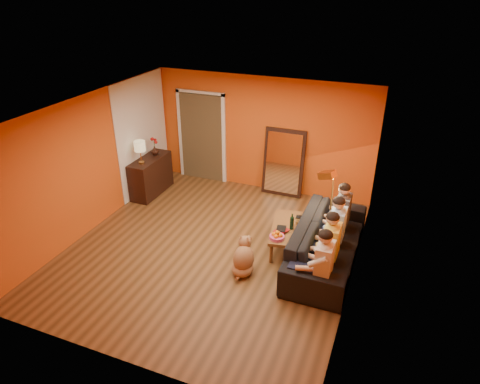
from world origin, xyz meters
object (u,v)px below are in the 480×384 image
at_px(table_lamp, 140,152).
at_px(laptop, 304,219).
at_px(sofa, 327,242).
at_px(person_mid_left, 331,246).
at_px(dog, 244,256).
at_px(person_far_right, 342,214).
at_px(wine_bottle, 292,221).
at_px(vase, 155,151).
at_px(person_mid_right, 337,229).
at_px(mirror_frame, 284,163).
at_px(sideboard, 151,176).
at_px(floor_lamp, 330,209).
at_px(person_far_left, 324,265).
at_px(coffee_table, 289,237).
at_px(tumbler, 298,223).

height_order(table_lamp, laptop, table_lamp).
relative_size(sofa, person_mid_left, 2.12).
xyz_separation_m(dog, person_far_right, (1.34, 1.51, 0.28)).
distance_m(wine_bottle, vase, 3.80).
distance_m(dog, person_mid_right, 1.68).
distance_m(mirror_frame, sideboard, 3.01).
distance_m(floor_lamp, person_far_right, 0.26).
distance_m(sideboard, laptop, 3.75).
xyz_separation_m(person_far_left, wine_bottle, (-0.80, 1.11, -0.03)).
distance_m(table_lamp, person_mid_left, 4.58).
distance_m(person_far_right, vase, 4.44).
height_order(coffee_table, person_far_right, person_far_right).
bearing_deg(tumbler, sideboard, 167.02).
height_order(mirror_frame, tumbler, mirror_frame).
distance_m(person_mid_right, laptop, 0.81).
xyz_separation_m(dog, tumbler, (0.61, 1.15, 0.14)).
xyz_separation_m(dog, person_far_left, (1.34, -0.14, 0.28)).
height_order(person_far_left, vase, person_far_left).
height_order(coffee_table, person_mid_right, person_mid_right).
relative_size(table_lamp, person_mid_left, 0.42).
distance_m(coffee_table, person_far_left, 1.50).
height_order(mirror_frame, person_far_right, mirror_frame).
distance_m(mirror_frame, person_far_right, 2.22).
bearing_deg(mirror_frame, sideboard, -158.84).
distance_m(table_lamp, wine_bottle, 3.68).
distance_m(laptop, vase, 3.83).
relative_size(sofa, vase, 13.52).
bearing_deg(table_lamp, mirror_frame, 26.32).
distance_m(mirror_frame, person_far_left, 3.57).
distance_m(person_far_left, person_far_right, 1.65).
bearing_deg(wine_bottle, person_mid_right, -0.98).
height_order(sideboard, table_lamp, table_lamp).
bearing_deg(wine_bottle, sideboard, 164.21).
bearing_deg(sideboard, dog, -33.25).
height_order(person_far_left, person_mid_right, same).
distance_m(table_lamp, person_far_right, 4.40).
relative_size(coffee_table, person_mid_left, 1.00).
bearing_deg(sideboard, vase, 90.00).
relative_size(table_lamp, person_mid_right, 0.42).
xyz_separation_m(floor_lamp, person_far_right, (0.21, 0.09, -0.11)).
xyz_separation_m(sofa, wine_bottle, (-0.67, 0.11, 0.20)).
height_order(person_far_left, wine_bottle, person_far_left).
height_order(mirror_frame, table_lamp, mirror_frame).
xyz_separation_m(mirror_frame, floor_lamp, (1.37, -1.65, -0.04)).
height_order(wine_bottle, tumbler, wine_bottle).
bearing_deg(floor_lamp, vase, -170.95).
bearing_deg(mirror_frame, dog, -85.57).
bearing_deg(tumbler, table_lamp, 171.57).
distance_m(floor_lamp, tumbler, 0.64).
height_order(coffee_table, vase, vase).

